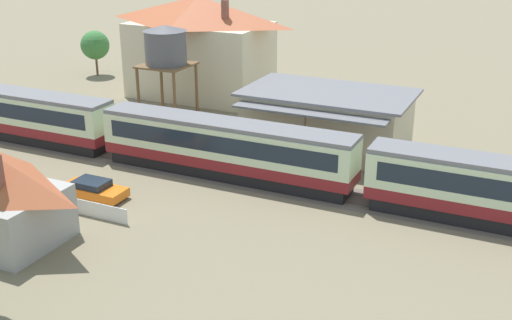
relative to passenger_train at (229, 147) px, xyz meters
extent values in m
cylinder|color=black|center=(13.70, -0.72, -1.89)|extent=(0.90, 0.18, 0.90)
cylinder|color=black|center=(13.70, 0.72, -1.89)|extent=(0.90, 0.18, 0.90)
cube|color=maroon|center=(-0.27, 0.00, -1.04)|extent=(19.36, 2.85, 0.80)
cube|color=beige|center=(-0.27, 0.00, 0.47)|extent=(19.36, 2.85, 2.21)
cube|color=#192330|center=(-0.27, 0.00, 0.58)|extent=(17.81, 2.89, 1.24)
cube|color=slate|center=(-0.27, 0.00, 1.73)|extent=(19.36, 2.68, 0.30)
cube|color=black|center=(-0.27, 0.00, -1.88)|extent=(18.59, 2.45, 0.88)
cylinder|color=black|center=(6.12, -0.72, -1.89)|extent=(0.90, 0.18, 0.90)
cylinder|color=black|center=(6.12, 0.72, -1.89)|extent=(0.90, 0.18, 0.90)
cylinder|color=black|center=(-6.66, -0.72, -1.89)|extent=(0.90, 0.18, 0.90)
cylinder|color=black|center=(-6.66, 0.72, -1.89)|extent=(0.90, 0.18, 0.90)
cube|color=maroon|center=(-20.63, 0.00, -1.04)|extent=(19.36, 2.85, 0.80)
cube|color=beige|center=(-20.63, 0.00, 0.47)|extent=(19.36, 2.85, 2.21)
cube|color=#192330|center=(-20.63, 0.00, 0.58)|extent=(17.81, 2.89, 1.24)
cube|color=slate|center=(-20.63, 0.00, 1.73)|extent=(19.36, 2.68, 0.30)
cube|color=black|center=(-20.63, 0.00, -1.88)|extent=(18.59, 2.45, 0.88)
cylinder|color=black|center=(-14.24, -0.72, -1.89)|extent=(0.90, 0.18, 0.90)
cylinder|color=black|center=(-14.24, 0.72, -1.89)|extent=(0.90, 0.18, 0.90)
cube|color=#665B51|center=(-0.31, 0.00, -2.33)|extent=(170.07, 3.60, 0.01)
cube|color=#4C4238|center=(-0.31, -0.72, -2.32)|extent=(170.07, 0.12, 0.04)
cube|color=#4C4238|center=(-0.31, 0.72, -2.32)|extent=(170.07, 0.12, 0.04)
cube|color=beige|center=(4.33, 9.00, -0.05)|extent=(12.45, 7.38, 4.56)
cube|color=slate|center=(4.33, 9.00, 2.33)|extent=(13.45, 7.97, 0.20)
cube|color=slate|center=(4.33, 4.51, 1.83)|extent=(11.95, 1.60, 0.16)
cylinder|color=brown|center=(4.33, 3.91, -0.29)|extent=(0.14, 0.14, 4.08)
cube|color=beige|center=(-13.01, 18.74, 1.49)|extent=(13.80, 8.20, 7.64)
pyramid|color=#B25633|center=(-13.01, 18.74, 6.63)|extent=(14.90, 8.85, 2.64)
cube|color=brown|center=(-9.15, 17.10, 6.76)|extent=(0.56, 0.56, 2.38)
cylinder|color=brown|center=(-9.78, 12.30, 0.17)|extent=(0.28, 0.28, 5.00)
cylinder|color=brown|center=(-13.66, 12.30, 0.17)|extent=(0.28, 0.28, 5.00)
cylinder|color=brown|center=(-9.78, 8.42, 0.17)|extent=(0.28, 0.28, 5.00)
cylinder|color=brown|center=(-13.66, 8.42, 0.17)|extent=(0.28, 0.28, 5.00)
cube|color=brown|center=(-11.72, 10.36, 2.75)|extent=(4.38, 4.38, 0.16)
cylinder|color=#56565B|center=(-11.72, 10.36, 4.34)|extent=(3.78, 3.78, 3.04)
cone|color=#56565B|center=(-11.72, 10.36, 6.11)|extent=(3.97, 3.97, 0.50)
cube|color=orange|center=(-6.65, -7.10, -1.87)|extent=(4.59, 1.88, 0.60)
cube|color=#192330|center=(-6.78, -7.10, -1.34)|extent=(2.29, 1.62, 0.45)
cylinder|color=black|center=(-5.22, -7.93, -2.03)|extent=(0.62, 0.20, 0.62)
cylinder|color=black|center=(-5.23, -6.25, -2.03)|extent=(0.62, 0.20, 0.62)
cylinder|color=black|center=(-8.07, -7.94, -2.03)|extent=(0.62, 0.20, 0.62)
cylinder|color=black|center=(-8.07, -6.26, -2.03)|extent=(0.62, 0.20, 0.62)
cylinder|color=brown|center=(-28.73, 21.44, -1.03)|extent=(0.27, 0.27, 2.60)
sphere|color=#387538|center=(-28.73, 21.44, 1.27)|extent=(3.34, 3.34, 3.34)
camera|label=1|loc=(20.11, -38.39, 15.61)|focal=45.00mm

